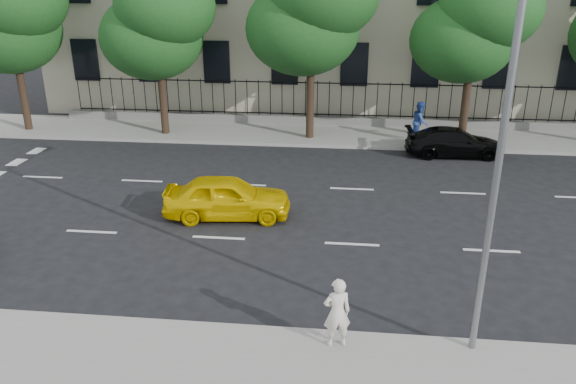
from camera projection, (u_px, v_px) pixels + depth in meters
The scene contains 12 objects.
ground at pixel (352, 289), 14.21m from camera, with size 120.00×120.00×0.00m, color black.
far_sidewalk at pixel (352, 135), 27.12m from camera, with size 60.00×4.00×0.15m, color gray.
lane_markings at pixel (352, 213), 18.60m from camera, with size 49.60×4.62×0.01m, color silver, non-canonical shape.
iron_fence at pixel (352, 115), 28.48m from camera, with size 30.00×0.50×2.20m.
street_light at pixel (499, 107), 10.43m from camera, with size 0.25×3.32×8.05m.
tree_a at pixel (10, 2), 25.86m from camera, with size 5.71×5.31×9.39m.
tree_b at pixel (158, 10), 25.28m from camera, with size 5.53×5.12×8.97m.
tree_d at pixel (476, 12), 23.91m from camera, with size 5.34×4.94×8.84m.
yellow_taxi at pixel (227, 197), 18.12m from camera, with size 1.64×4.07×1.39m, color #EEC500.
black_sedan at pixel (455, 142), 24.19m from camera, with size 1.70×4.18×1.21m, color black.
woman_near at pixel (337, 313), 11.57m from camera, with size 0.58×0.38×1.59m, color silver.
pedestrian_far at pixel (420, 121), 25.64m from camera, with size 0.89×0.70×1.84m, color #2B479A.
Camera 1 is at (-0.32, -12.40, 7.54)m, focal length 35.00 mm.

